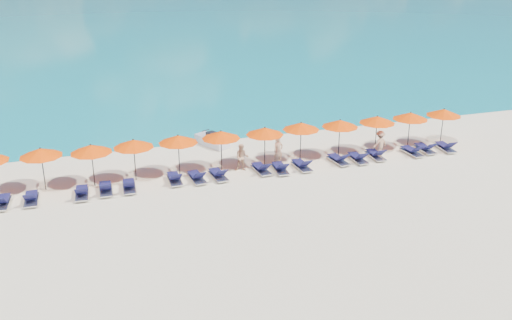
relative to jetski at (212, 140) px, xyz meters
name	(u,v)px	position (x,y,z in m)	size (l,w,h in m)	color
ground	(276,205)	(0.78, -9.22, -0.35)	(1400.00, 1400.00, 0.00)	beige
jetski	(212,140)	(0.00, 0.00, 0.00)	(1.84, 2.54, 0.85)	silver
beachgoer_a	(278,151)	(2.70, -4.36, 0.49)	(0.61, 0.40, 1.67)	tan
beachgoer_b	(242,157)	(0.54, -4.51, 0.41)	(0.74, 0.43, 1.52)	tan
beachgoer_c	(380,143)	(8.88, -4.76, 0.41)	(0.98, 0.45, 1.51)	tan
umbrella_1	(41,152)	(-9.66, -3.92, 1.67)	(2.10, 2.10, 2.28)	black
umbrella_2	(91,149)	(-7.27, -4.16, 1.67)	(2.10, 2.10, 2.28)	black
umbrella_3	(133,144)	(-5.15, -4.01, 1.67)	(2.10, 2.10, 2.28)	black
umbrella_4	(178,139)	(-2.82, -4.02, 1.67)	(2.10, 2.10, 2.28)	black
umbrella_5	(221,135)	(-0.48, -4.03, 1.67)	(2.10, 2.10, 2.28)	black
umbrella_6	(265,131)	(1.97, -4.17, 1.67)	(2.10, 2.10, 2.28)	black
umbrella_7	(301,126)	(4.22, -3.94, 1.67)	(2.10, 2.10, 2.28)	black
umbrella_8	(340,123)	(6.54, -4.16, 1.67)	(2.10, 2.10, 2.28)	black
umbrella_9	(377,120)	(8.94, -4.16, 1.67)	(2.10, 2.10, 2.28)	black
umbrella_10	(410,116)	(11.22, -4.10, 1.67)	(2.10, 2.10, 2.28)	black
umbrella_11	(444,112)	(13.58, -4.07, 1.67)	(2.10, 2.10, 2.28)	black
lounger_1	(2,202)	(-11.58, -5.33, -0.11)	(0.75, 1.74, 0.66)	silver
lounger_2	(31,198)	(-10.29, -5.33, -0.11)	(0.66, 1.71, 0.66)	silver
lounger_3	(82,193)	(-7.96, -5.40, -0.11)	(0.73, 1.74, 0.66)	silver
lounger_4	(106,189)	(-6.80, -5.26, -0.11)	(0.68, 1.72, 0.66)	silver
lounger_5	(129,186)	(-5.65, -5.29, -0.11)	(0.72, 1.73, 0.66)	silver
lounger_6	(175,178)	(-3.29, -5.05, -0.11)	(0.65, 1.71, 0.66)	silver
lounger_7	(197,177)	(-2.15, -5.20, -0.11)	(0.78, 1.75, 0.66)	silver
lounger_8	(218,174)	(-0.99, -5.22, -0.11)	(0.78, 1.75, 0.66)	silver
lounger_9	(261,168)	(1.44, -5.13, -0.11)	(0.74, 1.74, 0.66)	silver
lounger_10	(280,168)	(2.45, -5.39, -0.11)	(0.76, 1.75, 0.66)	silver
lounger_11	(302,165)	(3.73, -5.35, -0.11)	(0.70, 1.73, 0.66)	silver
lounger_12	(339,159)	(6.05, -5.17, -0.11)	(0.79, 1.75, 0.66)	silver
lounger_13	(358,158)	(7.21, -5.29, -0.11)	(0.67, 1.72, 0.66)	silver
lounger_14	(376,155)	(8.44, -5.14, -0.11)	(0.70, 1.73, 0.66)	silver
lounger_15	(412,151)	(10.79, -5.27, -0.11)	(0.71, 1.73, 0.66)	silver
lounger_16	(425,148)	(11.80, -5.09, -0.11)	(0.66, 1.71, 0.66)	silver
lounger_17	(446,147)	(13.11, -5.25, -0.11)	(0.78, 1.75, 0.66)	silver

